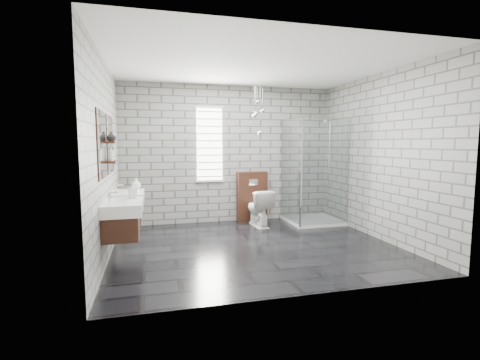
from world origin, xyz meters
name	(u,v)px	position (x,y,z in m)	size (l,w,h in m)	color
floor	(255,247)	(0.00, 0.00, -0.01)	(4.20, 3.60, 0.02)	black
ceiling	(256,64)	(0.00, 0.00, 2.71)	(4.20, 3.60, 0.02)	white
wall_back	(229,154)	(0.00, 1.81, 1.35)	(4.20, 0.02, 2.70)	gray
wall_front	(308,165)	(0.00, -1.81, 1.35)	(4.20, 0.02, 2.70)	gray
wall_left	(105,160)	(-2.11, 0.00, 1.35)	(0.02, 3.60, 2.70)	gray
wall_right	(378,157)	(2.11, 0.00, 1.35)	(0.02, 3.60, 2.70)	gray
vanity_left	(120,209)	(-1.91, -0.50, 0.76)	(0.47, 0.70, 1.57)	#3A1D11
vanity_right	(125,198)	(-1.91, 0.39, 0.76)	(0.47, 0.70, 1.57)	#3A1D11
shelf_lower	(111,162)	(-2.03, -0.05, 1.32)	(0.14, 0.30, 0.03)	#3A1D11
shelf_upper	(111,142)	(-2.03, -0.05, 1.58)	(0.14, 0.30, 0.03)	#3A1D11
window	(210,144)	(-0.40, 1.78, 1.55)	(0.56, 0.05, 1.48)	white
cistern_panel	(252,196)	(0.44, 1.70, 0.50)	(0.60, 0.20, 1.00)	#3A1D11
flush_plate	(253,182)	(0.44, 1.60, 0.80)	(0.18, 0.01, 0.12)	silver
shower_enclosure	(311,198)	(1.50, 1.18, 0.50)	(1.00, 1.00, 2.03)	white
pendant_cluster	(258,114)	(0.46, 1.38, 2.11)	(0.30, 0.25, 0.98)	silver
toilet	(259,208)	(0.44, 1.24, 0.35)	(0.39, 0.69, 0.70)	white
soap_bottle_a	(133,190)	(-1.76, -0.27, 0.95)	(0.09, 0.10, 0.21)	#B2B2B2
soap_bottle_b	(136,184)	(-1.75, 0.67, 0.94)	(0.14, 0.14, 0.18)	#B2B2B2
soap_bottle_c	(111,154)	(-2.02, -0.14, 1.43)	(0.07, 0.08, 0.19)	#B2B2B2
vase	(111,136)	(-2.02, -0.03, 1.66)	(0.12, 0.12, 0.13)	#B2B2B2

